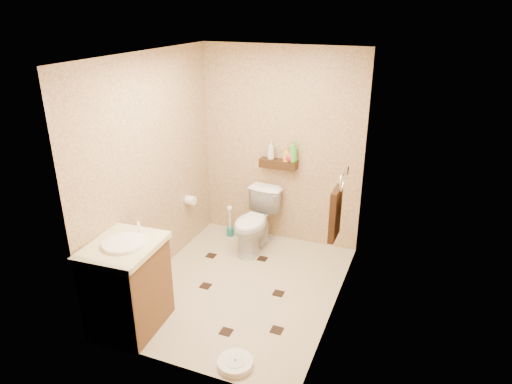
% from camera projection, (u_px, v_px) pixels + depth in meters
% --- Properties ---
extents(ground, '(2.50, 2.50, 0.00)m').
position_uv_depth(ground, '(241.00, 287.00, 4.89)').
color(ground, '#C5B490').
rests_on(ground, ground).
extents(wall_back, '(2.00, 0.04, 2.40)m').
position_uv_depth(wall_back, '(281.00, 148.00, 5.50)').
color(wall_back, tan).
rests_on(wall_back, ground).
extents(wall_front, '(2.00, 0.04, 2.40)m').
position_uv_depth(wall_front, '(170.00, 240.00, 3.36)').
color(wall_front, tan).
rests_on(wall_front, ground).
extents(wall_left, '(0.04, 2.50, 2.40)m').
position_uv_depth(wall_left, '(152.00, 170.00, 4.77)').
color(wall_left, tan).
rests_on(wall_left, ground).
extents(wall_right, '(0.04, 2.50, 2.40)m').
position_uv_depth(wall_right, '(341.00, 198.00, 4.08)').
color(wall_right, tan).
rests_on(wall_right, ground).
extents(ceiling, '(2.00, 2.50, 0.02)m').
position_uv_depth(ceiling, '(237.00, 55.00, 3.97)').
color(ceiling, silver).
rests_on(ceiling, wall_back).
extents(wall_shelf, '(0.46, 0.14, 0.10)m').
position_uv_depth(wall_shelf, '(278.00, 164.00, 5.50)').
color(wall_shelf, '#39240F').
rests_on(wall_shelf, wall_back).
extents(floor_accents, '(1.30, 1.45, 0.01)m').
position_uv_depth(floor_accents, '(243.00, 289.00, 4.84)').
color(floor_accents, black).
rests_on(floor_accents, ground).
extents(toilet, '(0.47, 0.76, 0.74)m').
position_uv_depth(toilet, '(255.00, 222.00, 5.52)').
color(toilet, white).
rests_on(toilet, ground).
extents(vanity, '(0.63, 0.75, 1.00)m').
position_uv_depth(vanity, '(128.00, 285.00, 4.14)').
color(vanity, brown).
rests_on(vanity, ground).
extents(bathroom_scale, '(0.36, 0.36, 0.06)m').
position_uv_depth(bathroom_scale, '(235.00, 363.00, 3.81)').
color(bathroom_scale, white).
rests_on(bathroom_scale, ground).
extents(toilet_brush, '(0.10, 0.10, 0.43)m').
position_uv_depth(toilet_brush, '(230.00, 225.00, 5.92)').
color(toilet_brush, '#1B6D6B').
rests_on(toilet_brush, ground).
extents(towel_ring, '(0.12, 0.30, 0.76)m').
position_uv_depth(towel_ring, '(336.00, 211.00, 4.42)').
color(towel_ring, silver).
rests_on(towel_ring, wall_right).
extents(toilet_paper, '(0.12, 0.11, 0.12)m').
position_uv_depth(toilet_paper, '(191.00, 200.00, 5.54)').
color(toilet_paper, white).
rests_on(toilet_paper, wall_left).
extents(bottle_a, '(0.11, 0.11, 0.23)m').
position_uv_depth(bottle_a, '(271.00, 150.00, 5.47)').
color(bottle_a, beige).
rests_on(bottle_a, wall_shelf).
extents(bottle_b, '(0.10, 0.10, 0.17)m').
position_uv_depth(bottle_b, '(287.00, 154.00, 5.41)').
color(bottle_b, gold).
rests_on(bottle_b, wall_shelf).
extents(bottle_c, '(0.15, 0.15, 0.14)m').
position_uv_depth(bottle_c, '(290.00, 156.00, 5.40)').
color(bottle_c, red).
rests_on(bottle_c, wall_shelf).
extents(bottle_d, '(0.14, 0.14, 0.26)m').
position_uv_depth(bottle_d, '(293.00, 152.00, 5.37)').
color(bottle_d, green).
rests_on(bottle_d, wall_shelf).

